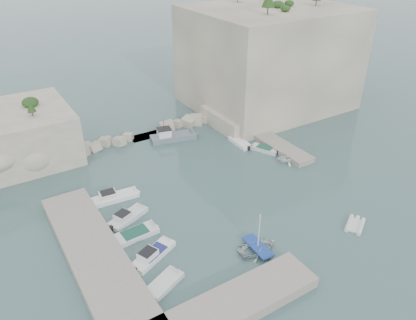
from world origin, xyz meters
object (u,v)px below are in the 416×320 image
tender_east_b (264,151)px  motorboat_a (116,199)px  rowboat (258,250)px  inflatable_dinghy (355,226)px  tender_east_c (240,144)px  motorboat_d (154,257)px  motorboat_c (135,236)px  tender_east_d (240,135)px  work_boat (173,140)px  motorboat_b (128,219)px  tender_east_a (286,162)px  motorboat_e (164,285)px

tender_east_b → motorboat_a: bearing=65.1°
rowboat → inflatable_dinghy: size_ratio=1.28×
rowboat → tender_east_c: bearing=-28.9°
tender_east_c → motorboat_d: bearing=127.2°
motorboat_c → tender_east_d: 27.40m
motorboat_d → work_boat: size_ratio=0.75×
motorboat_b → tender_east_b: motorboat_b is taller
motorboat_a → inflatable_dinghy: (20.38, -18.66, 0.00)m
motorboat_a → tender_east_c: motorboat_a is taller
motorboat_b → rowboat: 14.82m
motorboat_a → work_boat: (13.25, 10.40, 0.00)m
tender_east_a → work_boat: 17.66m
work_boat → motorboat_d: bearing=-109.8°
motorboat_d → work_boat: (13.59, 21.78, 0.00)m
motorboat_a → tender_east_c: size_ratio=1.25×
motorboat_a → tender_east_d: size_ratio=1.38×
work_boat → motorboat_a: bearing=-129.7°
motorboat_a → work_boat: work_boat is taller
rowboat → inflatable_dinghy: (11.36, -2.62, 0.00)m
motorboat_e → tender_east_b: same height
tender_east_b → work_boat: 14.08m
motorboat_a → rowboat: 18.41m
tender_east_c → work_boat: bearing=51.5°
tender_east_d → work_boat: work_boat is taller
motorboat_a → motorboat_e: 15.31m
inflatable_dinghy → work_boat: bearing=74.1°
motorboat_e → motorboat_d: bearing=55.8°
motorboat_a → motorboat_e: bearing=-89.9°
work_boat → motorboat_c: bearing=-115.6°
motorboat_d → tender_east_d: bearing=12.8°
motorboat_e → inflatable_dinghy: (21.48, -3.39, 0.00)m
tender_east_d → motorboat_b: bearing=125.5°
motorboat_a → motorboat_b: 4.44m
tender_east_a → work_boat: (-10.19, 14.42, 0.00)m
tender_east_c → work_boat: size_ratio=0.64×
inflatable_dinghy → tender_east_d: size_ratio=0.75×
inflatable_dinghy → work_boat: work_boat is taller
motorboat_d → work_boat: bearing=33.5°
motorboat_a → motorboat_d: (-0.34, -11.38, 0.00)m
tender_east_b → motorboat_d: bearing=91.2°
motorboat_c → tender_east_c: (21.72, 11.27, 0.00)m
tender_east_a → inflatable_dinghy: bearing=-167.1°
motorboat_c → motorboat_e: size_ratio=1.28×
motorboat_a → motorboat_d: 11.39m
motorboat_b → tender_east_b: (23.07, 4.56, 0.00)m
motorboat_a → motorboat_d: bearing=-87.5°
motorboat_e → tender_east_d: bearing=18.8°
tender_east_b → work_boat: (-9.64, 10.27, 0.00)m
motorboat_c → inflatable_dinghy: size_ratio=1.63×
motorboat_b → motorboat_e: bearing=-117.6°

